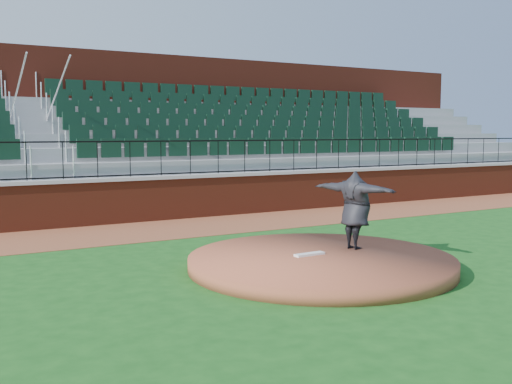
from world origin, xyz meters
TOP-DOWN VIEW (x-y plane):
  - ground at (0.00, 0.00)m, footprint 90.00×90.00m
  - warning_track at (0.00, 5.40)m, footprint 34.00×3.20m
  - field_wall at (0.00, 7.00)m, footprint 34.00×0.35m
  - wall_cap at (0.00, 7.00)m, footprint 34.00×0.45m
  - wall_railing at (0.00, 7.00)m, footprint 34.00×0.05m
  - seating_stands at (0.00, 9.72)m, footprint 34.00×5.10m
  - concourse_wall at (0.00, 12.52)m, footprint 34.00×0.50m
  - pitchers_mound at (0.31, -0.40)m, footprint 4.97×4.97m
  - pitching_rubber at (0.14, -0.27)m, footprint 0.63×0.18m
  - pitcher at (1.29, -0.18)m, footprint 0.99×1.97m

SIDE VIEW (x-z plane):
  - ground at x=0.00m, z-range 0.00..0.00m
  - warning_track at x=0.00m, z-range 0.00..0.01m
  - pitchers_mound at x=0.31m, z-range 0.00..0.25m
  - pitching_rubber at x=0.14m, z-range 0.25..0.29m
  - field_wall at x=0.00m, z-range 0.00..1.20m
  - pitcher at x=1.29m, z-range 0.25..1.80m
  - wall_cap at x=0.00m, z-range 1.20..1.30m
  - wall_railing at x=0.00m, z-range 1.30..2.30m
  - seating_stands at x=0.00m, z-range 0.00..4.60m
  - concourse_wall at x=0.00m, z-range 0.00..5.50m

